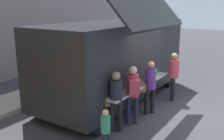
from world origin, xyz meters
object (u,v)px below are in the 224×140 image
(trash_bin, at_px, (118,60))
(customer_front_ordering, at_px, (150,83))
(food_truck_main, at_px, (116,58))
(customer_extra_browsing, at_px, (174,72))
(customer_mid_with_backpack, at_px, (133,89))
(child_near_queue, at_px, (106,128))
(customer_rear_waiting, at_px, (115,97))

(trash_bin, height_order, customer_front_ordering, customer_front_ordering)
(food_truck_main, relative_size, customer_extra_browsing, 3.72)
(trash_bin, distance_m, customer_front_ordering, 5.80)
(food_truck_main, height_order, trash_bin, food_truck_main)
(food_truck_main, bearing_deg, customer_mid_with_backpack, -135.09)
(food_truck_main, bearing_deg, trash_bin, 30.98)
(customer_mid_with_backpack, distance_m, child_near_queue, 1.74)
(food_truck_main, bearing_deg, customer_front_ordering, -110.02)
(customer_extra_browsing, bearing_deg, child_near_queue, 73.42)
(food_truck_main, relative_size, child_near_queue, 5.89)
(food_truck_main, bearing_deg, child_near_queue, -151.30)
(trash_bin, bearing_deg, customer_mid_with_backpack, -143.16)
(customer_rear_waiting, distance_m, customer_extra_browsing, 3.19)
(trash_bin, relative_size, child_near_queue, 0.93)
(child_near_queue, bearing_deg, customer_mid_with_backpack, -21.12)
(trash_bin, distance_m, customer_mid_with_backpack, 6.48)
(customer_front_ordering, relative_size, child_near_queue, 1.55)
(child_near_queue, bearing_deg, trash_bin, 0.91)
(food_truck_main, height_order, customer_extra_browsing, food_truck_main)
(child_near_queue, bearing_deg, customer_rear_waiting, -8.01)
(food_truck_main, distance_m, trash_bin, 4.47)
(customer_extra_browsing, xyz_separation_m, child_near_queue, (-4.19, -0.06, -0.38))
(customer_rear_waiting, distance_m, child_near_queue, 1.16)
(customer_mid_with_backpack, xyz_separation_m, customer_rear_waiting, (-0.65, 0.15, -0.05))
(customer_extra_browsing, height_order, child_near_queue, customer_extra_browsing)
(customer_front_ordering, xyz_separation_m, child_near_queue, (-2.61, -0.21, -0.35))
(food_truck_main, distance_m, customer_rear_waiting, 2.61)
(food_truck_main, distance_m, customer_front_ordering, 1.78)
(customer_front_ordering, relative_size, customer_mid_with_backpack, 0.99)
(food_truck_main, relative_size, customer_mid_with_backpack, 3.75)
(trash_bin, height_order, customer_rear_waiting, customer_rear_waiting)
(food_truck_main, height_order, customer_mid_with_backpack, food_truck_main)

